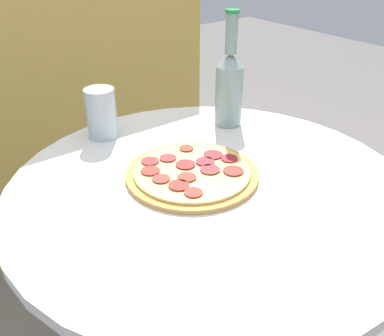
# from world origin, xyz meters

# --- Properties ---
(table) EXTENTS (0.85, 0.85, 0.71)m
(table) POSITION_xyz_m (0.00, 0.00, 0.53)
(table) COLOR silver
(table) RESTS_ON ground_plane
(fence_panel) EXTENTS (1.27, 0.04, 1.55)m
(fence_panel) POSITION_xyz_m (0.00, 0.87, 0.77)
(fence_panel) COLOR gold
(fence_panel) RESTS_ON ground_plane
(pizza) EXTENTS (0.28, 0.28, 0.02)m
(pizza) POSITION_xyz_m (-0.01, 0.04, 0.72)
(pizza) COLOR #C68E47
(pizza) RESTS_ON table
(beer_bottle) EXTENTS (0.07, 0.07, 0.29)m
(beer_bottle) POSITION_xyz_m (0.23, 0.21, 0.82)
(beer_bottle) COLOR gray
(beer_bottle) RESTS_ON table
(drinking_glass) EXTENTS (0.07, 0.07, 0.13)m
(drinking_glass) POSITION_xyz_m (-0.07, 0.34, 0.77)
(drinking_glass) COLOR #ADBCC6
(drinking_glass) RESTS_ON table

